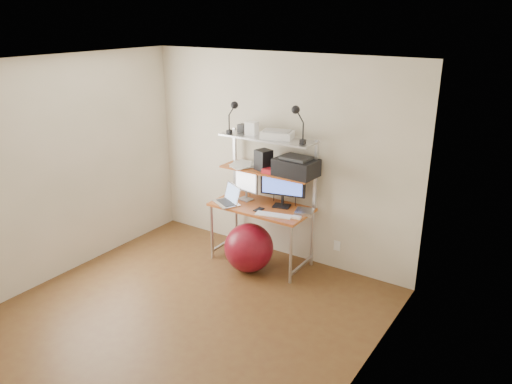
% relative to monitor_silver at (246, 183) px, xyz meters
% --- Properties ---
extents(room, '(3.60, 3.60, 3.60)m').
position_rel_monitor_silver_xyz_m(room, '(0.27, -1.52, 0.30)').
color(room, brown).
rests_on(room, ground).
extents(computer_desk, '(1.20, 0.60, 1.57)m').
position_rel_monitor_silver_xyz_m(computer_desk, '(0.27, -0.02, 0.00)').
color(computer_desk, '#AC5E21').
rests_on(computer_desk, ground).
extents(desktop, '(1.20, 0.60, 0.00)m').
position_rel_monitor_silver_xyz_m(desktop, '(0.27, -0.08, -0.21)').
color(desktop, '#AC5E21').
rests_on(desktop, computer_desk).
extents(mid_shelf, '(1.18, 0.34, 0.00)m').
position_rel_monitor_silver_xyz_m(mid_shelf, '(0.27, 0.05, 0.20)').
color(mid_shelf, '#AC5E21').
rests_on(mid_shelf, computer_desk).
extents(top_shelf, '(1.18, 0.34, 0.00)m').
position_rel_monitor_silver_xyz_m(top_shelf, '(0.27, 0.05, 0.60)').
color(top_shelf, '#B6B6BB').
rests_on(top_shelf, computer_desk).
extents(floor, '(3.60, 3.60, 0.00)m').
position_rel_monitor_silver_xyz_m(floor, '(0.27, -1.52, -0.95)').
color(floor, brown).
rests_on(floor, ground).
extents(wall_outlet, '(0.08, 0.01, 0.12)m').
position_rel_monitor_silver_xyz_m(wall_outlet, '(1.12, 0.26, -0.65)').
color(wall_outlet, white).
rests_on(wall_outlet, room).
extents(monitor_silver, '(0.36, 0.15, 0.40)m').
position_rel_monitor_silver_xyz_m(monitor_silver, '(0.00, 0.00, 0.00)').
color(monitor_silver, '#A9A9AE').
rests_on(monitor_silver, desktop).
extents(monitor_black, '(0.54, 0.20, 0.54)m').
position_rel_monitor_silver_xyz_m(monitor_black, '(0.49, 0.05, 0.06)').
color(monitor_black, black).
rests_on(monitor_black, desktop).
extents(laptop, '(0.42, 0.39, 0.29)m').
position_rel_monitor_silver_xyz_m(laptop, '(-0.10, -0.22, -0.16)').
color(laptop, silver).
rests_on(laptop, desktop).
extents(keyboard, '(0.43, 0.21, 0.01)m').
position_rel_monitor_silver_xyz_m(keyboard, '(0.55, -0.26, -0.21)').
color(keyboard, white).
rests_on(keyboard, desktop).
extents(mouse, '(0.11, 0.07, 0.03)m').
position_rel_monitor_silver_xyz_m(mouse, '(0.81, -0.19, -0.20)').
color(mouse, white).
rests_on(mouse, desktop).
extents(mac_mini, '(0.25, 0.25, 0.04)m').
position_rel_monitor_silver_xyz_m(mac_mini, '(0.81, -0.01, -0.19)').
color(mac_mini, silver).
rests_on(mac_mini, desktop).
extents(phone, '(0.08, 0.14, 0.01)m').
position_rel_monitor_silver_xyz_m(phone, '(0.32, -0.21, -0.21)').
color(phone, black).
rests_on(phone, desktop).
extents(printer, '(0.50, 0.36, 0.23)m').
position_rel_monitor_silver_xyz_m(printer, '(0.66, 0.05, 0.30)').
color(printer, black).
rests_on(printer, mid_shelf).
extents(nas_cube, '(0.21, 0.21, 0.24)m').
position_rel_monitor_silver_xyz_m(nas_cube, '(0.22, 0.04, 0.32)').
color(nas_cube, black).
rests_on(nas_cube, mid_shelf).
extents(red_box, '(0.20, 0.15, 0.05)m').
position_rel_monitor_silver_xyz_m(red_box, '(0.37, -0.03, 0.22)').
color(red_box, red).
rests_on(red_box, mid_shelf).
extents(scanner, '(0.41, 0.32, 0.10)m').
position_rel_monitor_silver_xyz_m(scanner, '(0.39, 0.07, 0.64)').
color(scanner, white).
rests_on(scanner, top_shelf).
extents(box_white, '(0.14, 0.12, 0.16)m').
position_rel_monitor_silver_xyz_m(box_white, '(0.05, 0.05, 0.68)').
color(box_white, white).
rests_on(box_white, top_shelf).
extents(box_grey, '(0.10, 0.10, 0.10)m').
position_rel_monitor_silver_xyz_m(box_grey, '(-0.12, 0.10, 0.65)').
color(box_grey, '#2E2E31').
rests_on(box_grey, top_shelf).
extents(clip_lamp_left, '(0.16, 0.09, 0.40)m').
position_rel_monitor_silver_xyz_m(clip_lamp_left, '(-0.13, -0.07, 0.89)').
color(clip_lamp_left, black).
rests_on(clip_lamp_left, top_shelf).
extents(clip_lamp_right, '(0.17, 0.09, 0.42)m').
position_rel_monitor_silver_xyz_m(clip_lamp_right, '(0.69, -0.02, 0.90)').
color(clip_lamp_right, black).
rests_on(clip_lamp_right, top_shelf).
extents(exercise_ball, '(0.58, 0.58, 0.58)m').
position_rel_monitor_silver_xyz_m(exercise_ball, '(0.27, -0.34, -0.66)').
color(exercise_ball, maroon).
rests_on(exercise_ball, floor).
extents(paper_stack, '(0.41, 0.41, 0.02)m').
position_rel_monitor_silver_xyz_m(paper_stack, '(-0.09, 0.05, 0.21)').
color(paper_stack, white).
rests_on(paper_stack, mid_shelf).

